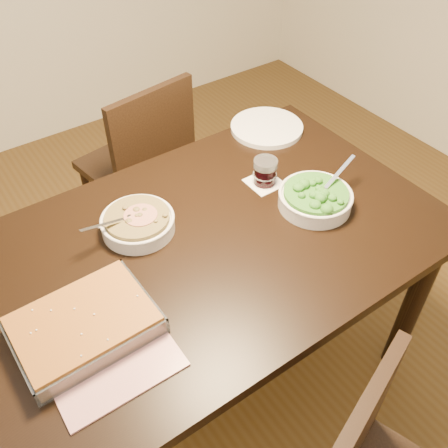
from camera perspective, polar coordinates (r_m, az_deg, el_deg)
name	(u,v)px	position (r m, az deg, el deg)	size (l,w,h in m)	color
ground	(213,370)	(2.08, -1.22, -16.37)	(4.00, 4.00, 0.00)	#4B3315
table	(210,259)	(1.55, -1.57, -4.07)	(1.40, 0.90, 0.75)	black
magazine_a	(113,362)	(1.24, -12.57, -15.16)	(0.30, 0.22, 0.01)	#B03245
coaster	(264,182)	(1.68, 4.62, 4.75)	(0.11, 0.11, 0.00)	white
stew_bowl	(138,222)	(1.50, -9.83, 0.20)	(0.25, 0.22, 0.09)	silver
broccoli_bowl	(315,198)	(1.59, 10.40, 2.97)	(0.26, 0.23, 0.09)	silver
baking_dish	(84,325)	(1.29, -15.69, -11.07)	(0.34, 0.25, 0.06)	silver
wine_tumbler	(265,171)	(1.65, 4.71, 6.05)	(0.08, 0.08, 0.09)	black
dinner_plate	(267,127)	(1.94, 4.90, 10.94)	(0.27, 0.27, 0.02)	silver
chair_far	(143,161)	(2.25, -9.27, 7.17)	(0.46, 0.46, 0.87)	black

